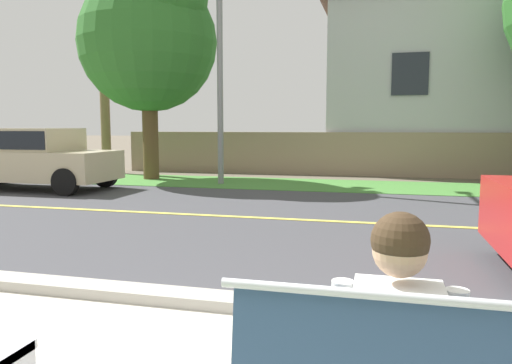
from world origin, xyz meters
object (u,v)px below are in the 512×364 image
car_beige_far (30,156)px  streetlamp (222,23)px  shade_tree_far_left (151,32)px  seated_person_white (396,345)px

car_beige_far → streetlamp: (4.30, 2.45, 3.52)m
shade_tree_far_left → streetlamp: bearing=-9.9°
seated_person_white → car_beige_far: car_beige_far is taller
car_beige_far → streetlamp: 6.07m
car_beige_far → streetlamp: size_ratio=0.56×
seated_person_white → shade_tree_far_left: (-6.64, 11.30, 3.64)m
seated_person_white → car_beige_far: size_ratio=0.29×
shade_tree_far_left → car_beige_far: bearing=-125.1°
seated_person_white → streetlamp: 12.30m
streetlamp → shade_tree_far_left: (-2.30, 0.40, -0.05)m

